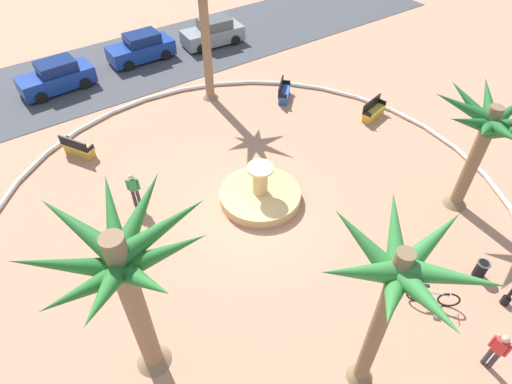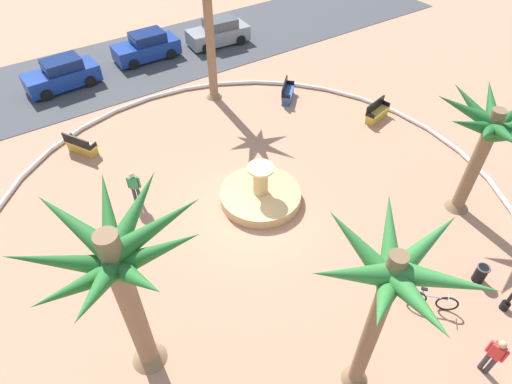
% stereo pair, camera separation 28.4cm
% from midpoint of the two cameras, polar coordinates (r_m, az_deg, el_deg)
% --- Properties ---
extents(ground_plane, '(80.00, 80.00, 0.00)m').
position_cam_midpoint_polar(ground_plane, '(17.50, -0.70, -2.95)').
color(ground_plane, tan).
extents(plaza_curb, '(21.18, 21.18, 0.20)m').
position_cam_midpoint_polar(plaza_curb, '(17.43, -0.71, -2.73)').
color(plaza_curb, silver).
rests_on(plaza_curb, ground).
extents(street_asphalt, '(48.00, 8.00, 0.03)m').
position_cam_midpoint_polar(street_asphalt, '(28.81, -18.44, 15.24)').
color(street_asphalt, '#424247').
rests_on(street_asphalt, ground).
extents(fountain, '(3.38, 3.38, 1.79)m').
position_cam_midpoint_polar(fountain, '(17.90, 0.09, -0.36)').
color(fountain, tan).
rests_on(fountain, ground).
extents(palm_tree_near_fountain, '(3.89, 3.84, 6.08)m').
position_cam_midpoint_polar(palm_tree_near_fountain, '(10.07, 17.11, -11.74)').
color(palm_tree_near_fountain, brown).
rests_on(palm_tree_near_fountain, ground).
extents(palm_tree_by_curb, '(4.47, 4.39, 5.98)m').
position_cam_midpoint_polar(palm_tree_by_curb, '(10.66, -17.70, -10.09)').
color(palm_tree_by_curb, '#8E6B4C').
rests_on(palm_tree_by_curb, ground).
extents(palm_tree_mid_plaza, '(3.43, 3.50, 6.58)m').
position_cam_midpoint_polar(palm_tree_mid_plaza, '(22.55, -7.43, 23.02)').
color(palm_tree_mid_plaza, '#8E6B4C').
rests_on(palm_tree_mid_plaza, ground).
extents(palm_tree_far_side, '(4.19, 4.14, 4.95)m').
position_cam_midpoint_polar(palm_tree_far_side, '(17.45, 27.81, 7.26)').
color(palm_tree_far_side, brown).
rests_on(palm_tree_far_side, ground).
extents(bench_east, '(1.49, 1.48, 1.00)m').
position_cam_midpoint_polar(bench_east, '(24.30, 3.36, 12.93)').
color(bench_east, '#335BA8').
rests_on(bench_east, ground).
extents(bench_west, '(1.23, 1.64, 1.00)m').
position_cam_midpoint_polar(bench_west, '(21.84, -22.80, 5.30)').
color(bench_west, gold).
rests_on(bench_west, ground).
extents(bench_southeast, '(1.67, 0.86, 1.00)m').
position_cam_midpoint_polar(bench_southeast, '(23.44, 14.91, 10.21)').
color(bench_southeast, gold).
rests_on(bench_southeast, ground).
extents(trash_bin, '(0.46, 0.46, 0.73)m').
position_cam_midpoint_polar(trash_bin, '(17.11, 27.20, -9.05)').
color(trash_bin, black).
rests_on(trash_bin, ground).
extents(bicycle_red_frame, '(1.22, 1.29, 0.94)m').
position_cam_midpoint_polar(bicycle_red_frame, '(15.71, 21.88, -12.74)').
color(bicycle_red_frame, black).
rests_on(bicycle_red_frame, ground).
extents(person_cyclist_helmet, '(0.25, 0.53, 1.66)m').
position_cam_midpoint_polar(person_cyclist_helmet, '(14.76, 28.78, -17.84)').
color(person_cyclist_helmet, '#33333D').
rests_on(person_cyclist_helmet, ground).
extents(person_cyclist_photo, '(0.47, 0.35, 1.68)m').
position_cam_midpoint_polar(person_cyclist_photo, '(17.92, -16.29, 0.43)').
color(person_cyclist_photo, '#33333D').
rests_on(person_cyclist_photo, ground).
extents(parked_car_leftmost, '(4.10, 2.12, 1.67)m').
position_cam_midpoint_polar(parked_car_leftmost, '(27.36, -25.17, 13.61)').
color(parked_car_leftmost, navy).
rests_on(parked_car_leftmost, ground).
extents(parked_car_second, '(4.00, 1.93, 1.67)m').
position_cam_midpoint_polar(parked_car_second, '(29.07, -15.23, 17.90)').
color(parked_car_second, navy).
rests_on(parked_car_second, ground).
extents(parked_car_third, '(4.11, 2.13, 1.67)m').
position_cam_midpoint_polar(parked_car_third, '(30.33, -5.99, 20.20)').
color(parked_car_third, gray).
rests_on(parked_car_third, ground).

